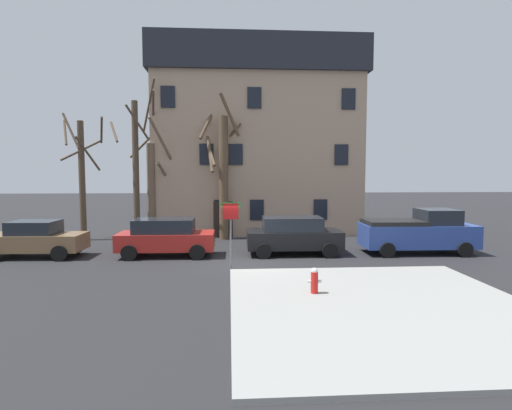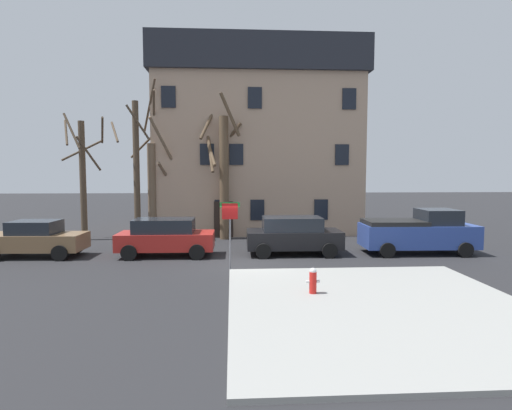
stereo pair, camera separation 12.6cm
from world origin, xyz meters
The scene contains 13 objects.
ground_plane centered at (0.00, 0.00, 0.00)m, with size 120.00×120.00×0.00m, color #262628.
sidewalk_slab centered at (3.42, -5.78, 0.06)m, with size 8.35×8.88×0.12m, color #999993.
building_main centered at (0.99, 11.01, 5.94)m, with size 12.97×8.40×11.70m.
tree_bare_near centered at (-8.89, 6.68, 3.70)m, with size 2.88×2.53×6.99m.
tree_bare_mid centered at (-5.92, 6.71, 4.32)m, with size 2.77×2.74×8.90m.
tree_bare_far centered at (-5.13, 7.05, 2.96)m, with size 1.58×2.40×6.78m.
tree_bare_end centered at (-1.14, 6.55, 3.90)m, with size 2.44×2.39×8.29m.
car_brown_sedan centered at (-9.40, 2.01, 0.82)m, with size 4.28×2.06×1.63m.
car_red_wagon centered at (-3.64, 1.86, 0.88)m, with size 4.26×2.02×1.70m.
car_black_wagon centered at (2.15, 1.93, 0.90)m, with size 4.32×2.17×1.73m.
pickup_truck_blue centered at (8.01, 1.79, 1.00)m, with size 5.19×2.29×2.07m.
fire_hydrant centered at (1.77, -4.57, 0.52)m, with size 0.42×0.22×0.78m.
street_sign_pole centered at (-0.74, -1.09, 1.85)m, with size 0.76×0.07×2.63m.
Camera 2 is at (-0.66, -16.53, 3.75)m, focal length 28.66 mm.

